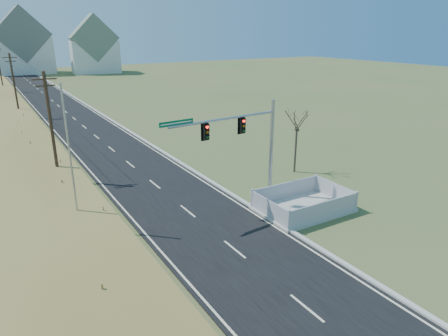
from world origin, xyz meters
TOP-DOWN VIEW (x-y plane):
  - ground at (0.00, 0.00)m, footprint 260.00×260.00m
  - road at (0.00, 50.00)m, footprint 8.00×180.00m
  - curb at (4.15, 50.00)m, footprint 0.30×180.00m
  - utility_pole_near at (-6.50, 15.00)m, footprint 1.80×0.26m
  - utility_pole_mid at (-6.50, 45.00)m, footprint 1.80×0.26m
  - utility_pole_far at (-6.50, 75.00)m, footprint 1.80×0.26m
  - condo_n at (2.00, 112.00)m, footprint 15.27×10.20m
  - condo_ne at (20.00, 104.00)m, footprint 14.12×10.51m
  - traffic_signal_mast at (4.63, 3.04)m, footprint 9.22×1.06m
  - fence_enclosure at (7.00, -0.01)m, footprint 6.34×4.38m
  - open_sign at (7.63, 2.00)m, footprint 0.53×0.11m
  - flagpole at (-7.00, 5.36)m, footprint 0.41×0.41m
  - bare_tree at (11.85, 6.50)m, footprint 2.24×2.24m

SIDE VIEW (x-z plane):
  - ground at x=0.00m, z-range 0.00..0.00m
  - road at x=0.00m, z-range 0.00..0.06m
  - curb at x=4.15m, z-range 0.00..0.18m
  - fence_enclosure at x=7.00m, z-range -0.43..1.00m
  - open_sign at x=7.63m, z-range 0.02..0.68m
  - flagpole at x=-7.00m, z-range -0.92..8.23m
  - traffic_signal_mast at x=4.63m, z-range 0.82..8.18m
  - utility_pole_near at x=-6.50m, z-range 0.18..9.18m
  - utility_pole_mid at x=-6.50m, z-range 0.18..9.18m
  - utility_pole_far at x=-6.50m, z-range 0.18..9.18m
  - bare_tree at x=11.85m, z-range 1.82..7.76m
  - condo_ne at x=20.00m, z-range -1.42..15.10m
  - condo_n at x=2.00m, z-range -1.66..16.88m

